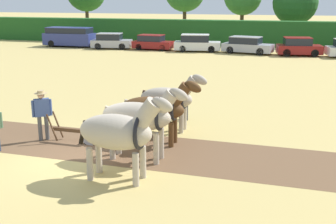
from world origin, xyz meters
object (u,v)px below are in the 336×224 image
object	(u,v)px
draft_horse_trail_left	(156,108)
parked_car_right	(299,47)
draft_horse_lead_left	(120,132)
draft_horse_trail_right	(169,98)
parked_car_center_left	(153,43)
parked_car_center_right	(247,45)
farmer_at_plow	(42,111)
farmer_beside_team	(187,98)
tree_center	(295,3)
plow	(76,134)
draft_horse_lead_right	(140,117)
parked_car_left	(111,41)
parked_van	(69,37)
parked_car_center	(197,43)

from	to	relation	value
draft_horse_trail_left	parked_car_right	distance (m)	26.02
parked_car_right	draft_horse_lead_left	bearing A→B (deg)	-109.53
draft_horse_lead_left	draft_horse_trail_right	distance (m)	4.79
parked_car_center_left	parked_car_center_right	bearing A→B (deg)	0.11
farmer_at_plow	farmer_beside_team	bearing A→B (deg)	93.97
tree_center	plow	distance (m)	39.16
draft_horse_lead_right	parked_car_right	size ratio (longest dim) A/B	0.72
tree_center	farmer_at_plow	distance (m)	39.37
tree_center	parked_car_left	xyz separation A→B (m)	(-17.48, -11.63, -3.68)
draft_horse_trail_left	parked_car_left	size ratio (longest dim) A/B	0.71
draft_horse_trail_left	parked_car_center_left	xyz separation A→B (m)	(-8.58, 26.21, -0.56)
farmer_beside_team	parked_van	distance (m)	29.39
draft_horse_trail_right	parked_car_left	world-z (taller)	draft_horse_trail_right
draft_horse_lead_right	farmer_at_plow	size ratio (longest dim) A/B	1.60
parked_car_center	parked_car_right	size ratio (longest dim) A/B	1.12
draft_horse_trail_left	parked_car_left	distance (m)	28.87
tree_center	parked_car_center_right	distance (m)	12.88
tree_center	parked_car_center_right	size ratio (longest dim) A/B	1.46
parked_car_center	draft_horse_lead_right	bearing A→B (deg)	-90.13
parked_car_center_right	parked_van	bearing A→B (deg)	-170.11
tree_center	farmer_at_plow	bearing A→B (deg)	-102.70
tree_center	parked_car_center_right	world-z (taller)	tree_center
draft_horse_trail_left	parked_car_right	world-z (taller)	draft_horse_trail_left
parked_car_left	parked_car_right	world-z (taller)	parked_car_right
draft_horse_lead_left	draft_horse_lead_right	distance (m)	1.60
parked_car_left	parked_car_center_left	xyz separation A→B (m)	(4.25, 0.35, -0.04)
parked_car_center_right	parked_car_left	bearing A→B (deg)	-168.53
parked_car_center_right	parked_car_right	bearing A→B (deg)	7.66
plow	parked_van	size ratio (longest dim) A/B	0.33
parked_car_right	parked_van	bearing A→B (deg)	168.49
parked_car_center_left	parked_car_center	distance (m)	4.45
parked_van	draft_horse_trail_left	bearing A→B (deg)	-56.26
draft_horse_lead_left	draft_horse_trail_left	distance (m)	3.20
draft_horse_trail_right	plow	distance (m)	3.72
draft_horse_trail_right	parked_van	xyz separation A→B (m)	(-17.72, 24.78, -0.22)
plow	parked_car_center	bearing A→B (deg)	93.79
tree_center	draft_horse_lead_right	size ratio (longest dim) A/B	2.39
farmer_beside_team	parked_car_center_left	distance (m)	24.71
parked_car_center	farmer_at_plow	bearing A→B (deg)	-98.23
plow	farmer_beside_team	size ratio (longest dim) A/B	1.06
parked_car_left	farmer_beside_team	bearing A→B (deg)	-70.28
draft_horse_lead_left	parked_van	bearing A→B (deg)	121.58
plow	parked_car_center_left	bearing A→B (deg)	103.03
parked_car_left	parked_car_center_right	xyz separation A→B (m)	(13.44, -0.04, 0.00)
draft_horse_trail_right	farmer_at_plow	distance (m)	4.65
parked_van	parked_car_center_left	bearing A→B (deg)	-1.18
farmer_beside_team	parked_car_right	xyz separation A→B (m)	(4.79, 22.34, -0.18)
draft_horse_trail_left	farmer_beside_team	world-z (taller)	draft_horse_trail_left
draft_horse_lead_left	parked_car_center_left	bearing A→B (deg)	106.92
farmer_beside_team	parked_car_center	xyz separation A→B (m)	(-4.46, 22.87, -0.18)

